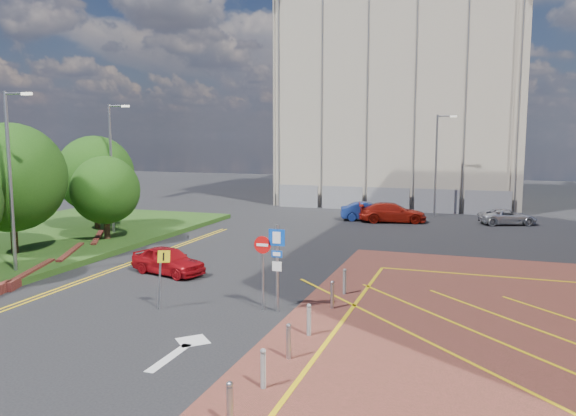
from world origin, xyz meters
The scene contains 17 objects.
ground centered at (0.00, 0.00, 0.00)m, with size 140.00×140.00×0.00m, color black.
retaining_wall centered at (-11.80, 2.00, 0.20)m, with size 6.06×20.33×0.40m.
tree_b centered at (-15.50, 5.00, 4.24)m, with size 5.60×5.60×6.74m.
tree_c centered at (-13.50, 10.00, 3.19)m, with size 4.00×4.00×4.90m.
tree_d centered at (-16.50, 13.00, 3.87)m, with size 5.00×5.00×6.08m.
lamp_left_near centered at (-12.42, 2.00, 4.66)m, with size 1.53×0.16×8.00m.
lamp_left_far centered at (-14.42, 12.00, 4.66)m, with size 1.53×0.16×8.00m.
lamp_back centered at (4.08, 28.00, 4.36)m, with size 1.53×0.16×8.00m.
sign_cluster centered at (0.30, 0.98, 1.95)m, with size 1.17×0.12×3.20m.
warning_sign centered at (-3.62, -0.09, 1.43)m, with size 0.53×0.37×2.24m.
bollard_row centered at (2.30, -1.67, 0.47)m, with size 0.14×11.14×0.90m.
construction_building centered at (0.00, 40.00, 11.00)m, with size 21.20×19.20×22.00m, color #B8AA96.
construction_fence centered at (1.00, 30.00, 1.00)m, with size 21.60×0.06×2.00m, color gray.
car_red_left centered at (-6.20, 4.67, 0.64)m, with size 1.51×3.75×1.28m, color #AC0E16.
car_blue_back centered at (-0.59, 24.20, 0.68)m, with size 1.44×4.14×1.37m, color navy.
car_red_back centered at (1.27, 23.88, 0.72)m, with size 2.02×4.96×1.44m, color #A81A0E.
car_silver_back centered at (9.32, 25.45, 0.56)m, with size 1.85×4.02×1.12m, color #B0B1B8.
Camera 1 is at (7.25, -17.56, 6.35)m, focal length 35.00 mm.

